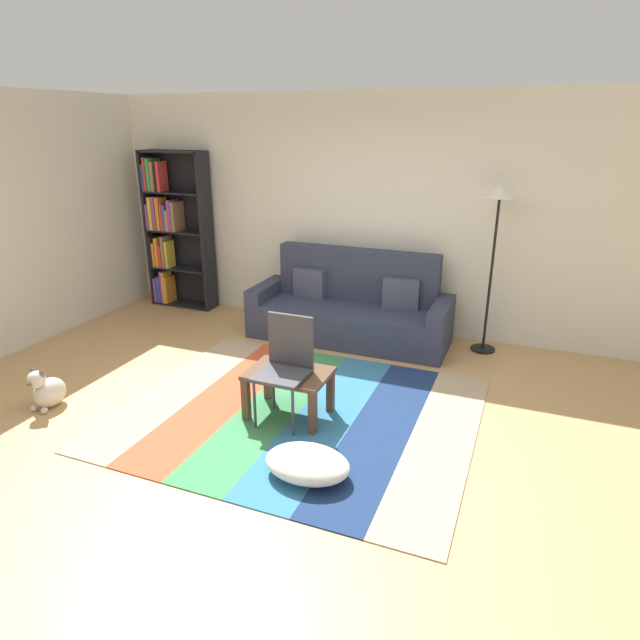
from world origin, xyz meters
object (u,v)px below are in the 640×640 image
object	(u,v)px
couch	(351,310)
tv_remote	(277,372)
folding_chair	(286,360)
coffee_table	(289,380)
bookshelf	(172,230)
standing_lamp	(498,213)
dog	(47,390)
pouf	(307,464)

from	to	relation	value
couch	tv_remote	distance (m)	1.97
couch	folding_chair	distance (m)	1.95
coffee_table	folding_chair	xyz separation A→B (m)	(0.00, -0.04, 0.20)
bookshelf	tv_remote	bearing A→B (deg)	-40.50
coffee_table	standing_lamp	distance (m)	2.76
tv_remote	bookshelf	bearing A→B (deg)	154.91
dog	folding_chair	bearing A→B (deg)	16.91
bookshelf	coffee_table	world-z (taller)	bookshelf
bookshelf	dog	world-z (taller)	bookshelf
couch	pouf	distance (m)	2.70
standing_lamp	tv_remote	distance (m)	2.81
couch	dog	distance (m)	3.21
dog	standing_lamp	distance (m)	4.58
standing_lamp	couch	bearing A→B (deg)	-172.92
standing_lamp	pouf	bearing A→B (deg)	-107.79
pouf	standing_lamp	xyz separation A→B (m)	(0.90, 2.82, 1.39)
folding_chair	pouf	bearing A→B (deg)	-35.81
bookshelf	folding_chair	distance (m)	3.54
pouf	coffee_table	bearing A→B (deg)	123.42
bookshelf	standing_lamp	distance (m)	4.12
tv_remote	folding_chair	world-z (taller)	folding_chair
pouf	tv_remote	xyz separation A→B (m)	(-0.55, 0.66, 0.32)
coffee_table	tv_remote	distance (m)	0.13
bookshelf	tv_remote	size ratio (longest dim) A/B	13.57
bookshelf	standing_lamp	world-z (taller)	bookshelf
couch	dog	xyz separation A→B (m)	(-1.93, -2.55, -0.18)
bookshelf	coffee_table	size ratio (longest dim) A/B	2.98
tv_remote	standing_lamp	bearing A→B (deg)	71.39
bookshelf	coffee_table	xyz separation A→B (m)	(2.71, -2.18, -0.69)
couch	dog	world-z (taller)	couch
couch	pouf	bearing A→B (deg)	-77.59
pouf	folding_chair	bearing A→B (deg)	124.69
standing_lamp	tv_remote	bearing A→B (deg)	-124.02
dog	folding_chair	distance (m)	2.16
bookshelf	standing_lamp	bearing A→B (deg)	-1.39
coffee_table	standing_lamp	world-z (taller)	standing_lamp
folding_chair	dog	bearing A→B (deg)	-143.59
couch	bookshelf	distance (m)	2.71
pouf	folding_chair	distance (m)	0.95
coffee_table	couch	bearing A→B (deg)	92.92
bookshelf	pouf	xyz separation A→B (m)	(3.19, -2.91, -0.91)
pouf	tv_remote	size ratio (longest dim) A/B	4.13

